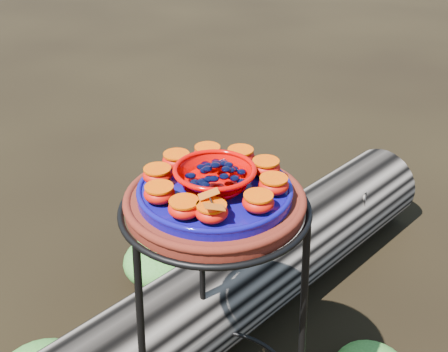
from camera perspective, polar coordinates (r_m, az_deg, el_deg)
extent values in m
cylinder|color=#53140F|center=(1.16, -0.93, -2.69)|extent=(0.37, 0.37, 0.03)
cylinder|color=#0C0962|center=(1.15, -0.94, -1.61)|extent=(0.32, 0.32, 0.02)
ellipsoid|color=#B40B0A|center=(1.03, -1.27, -3.70)|extent=(0.06, 0.06, 0.03)
ellipsoid|color=#B40B0A|center=(1.06, 3.49, -2.69)|extent=(0.06, 0.06, 0.03)
ellipsoid|color=#B40B0A|center=(1.12, 5.05, -0.91)|extent=(0.06, 0.06, 0.03)
ellipsoid|color=#B40B0A|center=(1.18, 4.25, 0.87)|extent=(0.06, 0.06, 0.03)
ellipsoid|color=#B40B0A|center=(1.23, 1.69, 2.04)|extent=(0.06, 0.06, 0.03)
ellipsoid|color=#B40B0A|center=(1.24, -1.68, 2.30)|extent=(0.06, 0.06, 0.03)
ellipsoid|color=#B40B0A|center=(1.21, -4.84, 1.58)|extent=(0.06, 0.06, 0.03)
ellipsoid|color=#B40B0A|center=(1.16, -6.75, 0.07)|extent=(0.06, 0.06, 0.03)
ellipsoid|color=#B40B0A|center=(1.10, -6.57, -1.79)|extent=(0.06, 0.06, 0.03)
ellipsoid|color=#B40B0A|center=(1.05, -4.05, -3.29)|extent=(0.06, 0.06, 0.03)
ellipsoid|color=#2F6721|center=(2.06, -6.20, -8.44)|extent=(0.29, 0.29, 0.14)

